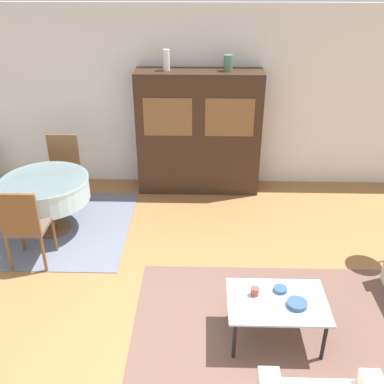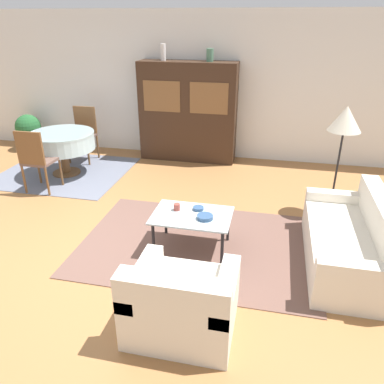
{
  "view_description": "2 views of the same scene",
  "coord_description": "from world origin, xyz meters",
  "px_view_note": "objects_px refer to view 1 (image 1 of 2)",
  "views": [
    {
      "loc": [
        0.31,
        -2.98,
        3.28
      ],
      "look_at": [
        0.2,
        1.4,
        0.95
      ],
      "focal_mm": 42.0,
      "sensor_mm": 36.0,
      "label": 1
    },
    {
      "loc": [
        1.84,
        -3.53,
        2.54
      ],
      "look_at": [
        1.02,
        0.21,
        0.75
      ],
      "focal_mm": 35.0,
      "sensor_mm": 36.0,
      "label": 2
    }
  ],
  "objects_px": {
    "dining_chair_near": "(25,224)",
    "vase_tall": "(166,60)",
    "cup": "(255,291)",
    "dining_table": "(46,190)",
    "dining_chair_far": "(63,166)",
    "bowl": "(297,304)",
    "coffee_table": "(277,305)",
    "bowl_small": "(280,289)",
    "display_cabinet": "(199,133)",
    "vase_short": "(228,63)"
  },
  "relations": [
    {
      "from": "dining_chair_near",
      "to": "vase_tall",
      "type": "relative_size",
      "value": 3.52
    },
    {
      "from": "cup",
      "to": "dining_table",
      "type": "bearing_deg",
      "value": 144.75
    },
    {
      "from": "cup",
      "to": "dining_chair_far",
      "type": "bearing_deg",
      "value": 134.54
    },
    {
      "from": "dining_chair_far",
      "to": "vase_tall",
      "type": "distance_m",
      "value": 2.1
    },
    {
      "from": "bowl",
      "to": "dining_table",
      "type": "bearing_deg",
      "value": 146.39
    },
    {
      "from": "bowl",
      "to": "dining_chair_near",
      "type": "bearing_deg",
      "value": 158.46
    },
    {
      "from": "coffee_table",
      "to": "dining_table",
      "type": "height_order",
      "value": "dining_table"
    },
    {
      "from": "dining_chair_near",
      "to": "bowl_small",
      "type": "height_order",
      "value": "dining_chair_near"
    },
    {
      "from": "coffee_table",
      "to": "vase_tall",
      "type": "relative_size",
      "value": 3.21
    },
    {
      "from": "bowl",
      "to": "bowl_small",
      "type": "height_order",
      "value": "bowl"
    },
    {
      "from": "dining_chair_near",
      "to": "dining_chair_far",
      "type": "relative_size",
      "value": 1.0
    },
    {
      "from": "dining_chair_far",
      "to": "display_cabinet",
      "type": "bearing_deg",
      "value": -165.55
    },
    {
      "from": "vase_tall",
      "to": "vase_short",
      "type": "xyz_separation_m",
      "value": [
        0.85,
        0.0,
        -0.03
      ]
    },
    {
      "from": "coffee_table",
      "to": "bowl",
      "type": "xyz_separation_m",
      "value": [
        0.17,
        -0.06,
        0.07
      ]
    },
    {
      "from": "display_cabinet",
      "to": "dining_table",
      "type": "bearing_deg",
      "value": -146.68
    },
    {
      "from": "dining_chair_near",
      "to": "bowl_small",
      "type": "bearing_deg",
      "value": -18.69
    },
    {
      "from": "bowl_small",
      "to": "display_cabinet",
      "type": "bearing_deg",
      "value": 105.25
    },
    {
      "from": "dining_table",
      "to": "vase_short",
      "type": "relative_size",
      "value": 5.05
    },
    {
      "from": "dining_chair_near",
      "to": "dining_table",
      "type": "bearing_deg",
      "value": 90.0
    },
    {
      "from": "dining_table",
      "to": "vase_tall",
      "type": "distance_m",
      "value": 2.4
    },
    {
      "from": "coffee_table",
      "to": "vase_short",
      "type": "bearing_deg",
      "value": 96.71
    },
    {
      "from": "dining_chair_near",
      "to": "vase_tall",
      "type": "bearing_deg",
      "value": 54.08
    },
    {
      "from": "display_cabinet",
      "to": "dining_table",
      "type": "xyz_separation_m",
      "value": [
        -1.94,
        -1.28,
        -0.32
      ]
    },
    {
      "from": "display_cabinet",
      "to": "bowl",
      "type": "height_order",
      "value": "display_cabinet"
    },
    {
      "from": "coffee_table",
      "to": "dining_table",
      "type": "distance_m",
      "value": 3.29
    },
    {
      "from": "vase_tall",
      "to": "dining_chair_far",
      "type": "bearing_deg",
      "value": -161.37
    },
    {
      "from": "dining_table",
      "to": "bowl",
      "type": "bearing_deg",
      "value": -33.61
    },
    {
      "from": "coffee_table",
      "to": "display_cabinet",
      "type": "xyz_separation_m",
      "value": [
        -0.77,
        3.12,
        0.51
      ]
    },
    {
      "from": "dining_table",
      "to": "dining_chair_far",
      "type": "xyz_separation_m",
      "value": [
        -0.0,
        0.78,
        -0.02
      ]
    },
    {
      "from": "display_cabinet",
      "to": "dining_chair_near",
      "type": "xyz_separation_m",
      "value": [
        -1.94,
        -2.05,
        -0.34
      ]
    },
    {
      "from": "cup",
      "to": "vase_short",
      "type": "relative_size",
      "value": 0.37
    },
    {
      "from": "dining_table",
      "to": "coffee_table",
      "type": "bearing_deg",
      "value": -34.29
    },
    {
      "from": "dining_table",
      "to": "bowl",
      "type": "height_order",
      "value": "dining_table"
    },
    {
      "from": "display_cabinet",
      "to": "coffee_table",
      "type": "bearing_deg",
      "value": -76.2
    },
    {
      "from": "bowl_small",
      "to": "vase_short",
      "type": "bearing_deg",
      "value": 97.89
    },
    {
      "from": "coffee_table",
      "to": "display_cabinet",
      "type": "distance_m",
      "value": 3.26
    },
    {
      "from": "cup",
      "to": "bowl",
      "type": "bearing_deg",
      "value": -20.73
    },
    {
      "from": "coffee_table",
      "to": "dining_chair_near",
      "type": "distance_m",
      "value": 2.92
    },
    {
      "from": "dining_chair_near",
      "to": "dining_chair_far",
      "type": "distance_m",
      "value": 1.55
    },
    {
      "from": "bowl",
      "to": "vase_tall",
      "type": "bearing_deg",
      "value": 113.51
    },
    {
      "from": "dining_chair_near",
      "to": "dining_chair_far",
      "type": "bearing_deg",
      "value": 90.0
    },
    {
      "from": "display_cabinet",
      "to": "bowl",
      "type": "relative_size",
      "value": 9.93
    },
    {
      "from": "bowl",
      "to": "vase_short",
      "type": "bearing_deg",
      "value": 99.5
    },
    {
      "from": "coffee_table",
      "to": "vase_short",
      "type": "relative_size",
      "value": 4.2
    },
    {
      "from": "dining_chair_near",
      "to": "bowl_small",
      "type": "relative_size",
      "value": 7.8
    },
    {
      "from": "cup",
      "to": "vase_tall",
      "type": "bearing_deg",
      "value": 108.49
    },
    {
      "from": "dining_chair_near",
      "to": "vase_tall",
      "type": "xyz_separation_m",
      "value": [
        1.49,
        2.05,
        1.4
      ]
    },
    {
      "from": "vase_short",
      "to": "coffee_table",
      "type": "bearing_deg",
      "value": -83.29
    },
    {
      "from": "dining_chair_far",
      "to": "vase_short",
      "type": "relative_size",
      "value": 4.62
    },
    {
      "from": "dining_chair_near",
      "to": "vase_short",
      "type": "bearing_deg",
      "value": 41.26
    }
  ]
}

